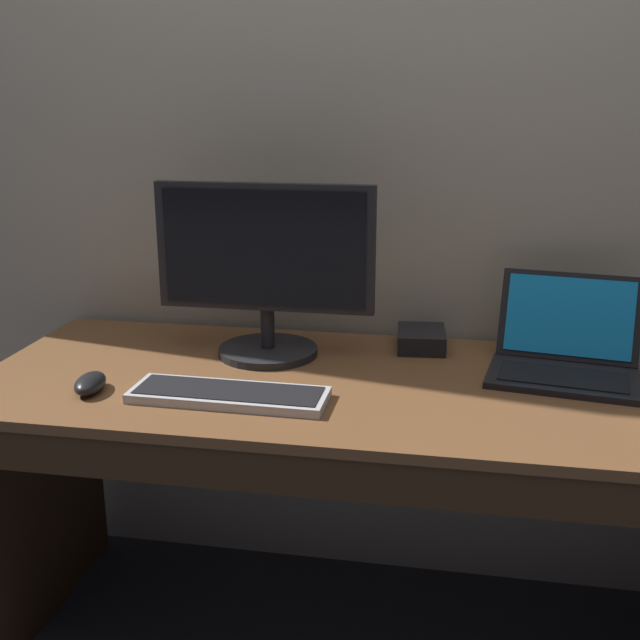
{
  "coord_description": "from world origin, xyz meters",
  "views": [
    {
      "loc": [
        0.19,
        -1.64,
        1.36
      ],
      "look_at": [
        -0.11,
        0.0,
        0.87
      ],
      "focal_mm": 43.19,
      "sensor_mm": 36.0,
      "label": 1
    }
  ],
  "objects_px": {
    "external_monitor": "(265,270)",
    "computer_mouse": "(90,383)",
    "laptop_black": "(565,354)",
    "external_drive_box": "(421,339)",
    "wired_keyboard": "(229,395)"
  },
  "relations": [
    {
      "from": "laptop_black",
      "to": "external_drive_box",
      "type": "relative_size",
      "value": 2.46
    },
    {
      "from": "wired_keyboard",
      "to": "external_drive_box",
      "type": "relative_size",
      "value": 2.83
    },
    {
      "from": "wired_keyboard",
      "to": "computer_mouse",
      "type": "relative_size",
      "value": 3.72
    },
    {
      "from": "laptop_black",
      "to": "computer_mouse",
      "type": "height_order",
      "value": "laptop_black"
    },
    {
      "from": "laptop_black",
      "to": "external_drive_box",
      "type": "height_order",
      "value": "laptop_black"
    },
    {
      "from": "external_monitor",
      "to": "external_drive_box",
      "type": "height_order",
      "value": "external_monitor"
    },
    {
      "from": "wired_keyboard",
      "to": "computer_mouse",
      "type": "height_order",
      "value": "computer_mouse"
    },
    {
      "from": "laptop_black",
      "to": "external_drive_box",
      "type": "bearing_deg",
      "value": 159.13
    },
    {
      "from": "external_monitor",
      "to": "wired_keyboard",
      "type": "distance_m",
      "value": 0.36
    },
    {
      "from": "wired_keyboard",
      "to": "laptop_black",
      "type": "bearing_deg",
      "value": 21.99
    },
    {
      "from": "external_drive_box",
      "to": "wired_keyboard",
      "type": "bearing_deg",
      "value": -132.43
    },
    {
      "from": "external_monitor",
      "to": "wired_keyboard",
      "type": "bearing_deg",
      "value": -92.09
    },
    {
      "from": "wired_keyboard",
      "to": "external_drive_box",
      "type": "distance_m",
      "value": 0.57
    },
    {
      "from": "external_monitor",
      "to": "computer_mouse",
      "type": "distance_m",
      "value": 0.49
    },
    {
      "from": "computer_mouse",
      "to": "external_drive_box",
      "type": "relative_size",
      "value": 0.76
    }
  ]
}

